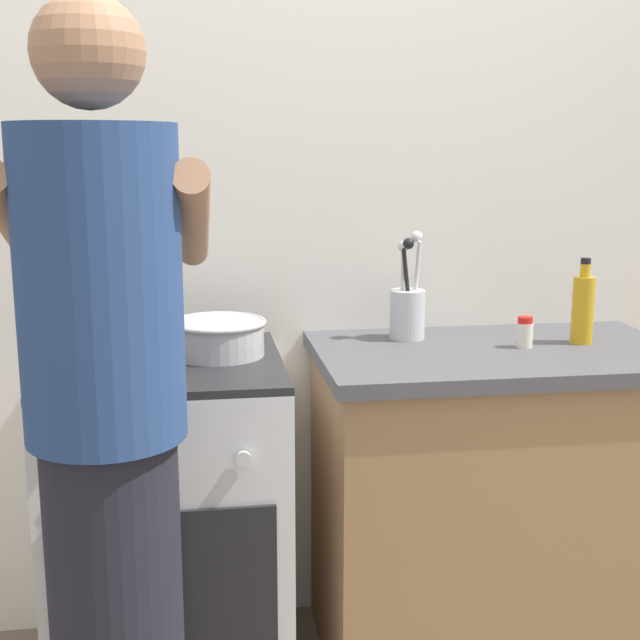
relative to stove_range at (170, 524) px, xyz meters
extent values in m
cube|color=silver|center=(0.55, 0.35, 0.80)|extent=(3.20, 0.10, 2.50)
cube|color=#99724C|center=(0.90, 0.00, -0.02)|extent=(0.96, 0.56, 0.86)
cube|color=#4C4C51|center=(0.90, 0.00, 0.43)|extent=(1.00, 0.60, 0.04)
cube|color=silver|center=(0.00, 0.00, -0.01)|extent=(0.60, 0.60, 0.88)
cube|color=#232326|center=(0.00, 0.00, 0.44)|extent=(0.60, 0.60, 0.02)
cube|color=black|center=(0.00, -0.30, -0.03)|extent=(0.51, 0.01, 0.40)
cylinder|color=silver|center=(-0.18, -0.31, 0.29)|extent=(0.04, 0.01, 0.04)
cylinder|color=silver|center=(0.00, -0.31, 0.29)|extent=(0.04, 0.01, 0.04)
cylinder|color=silver|center=(0.18, -0.31, 0.29)|extent=(0.04, 0.01, 0.04)
cylinder|color=#38383D|center=(-0.14, 0.03, 0.52)|extent=(0.19, 0.19, 0.13)
cube|color=black|center=(-0.25, 0.03, 0.57)|extent=(0.04, 0.02, 0.01)
cube|color=black|center=(-0.03, 0.03, 0.57)|extent=(0.04, 0.02, 0.01)
cylinder|color=#B7B7BC|center=(0.14, 0.04, 0.50)|extent=(0.24, 0.24, 0.09)
torus|color=#B7B7BC|center=(0.14, 0.04, 0.54)|extent=(0.25, 0.25, 0.01)
cylinder|color=silver|center=(0.68, 0.16, 0.52)|extent=(0.10, 0.10, 0.14)
cylinder|color=black|center=(0.68, 0.15, 0.59)|extent=(0.04, 0.02, 0.24)
sphere|color=black|center=(0.68, 0.15, 0.72)|extent=(0.03, 0.03, 0.03)
cylinder|color=silver|center=(0.71, 0.17, 0.60)|extent=(0.02, 0.04, 0.26)
sphere|color=silver|center=(0.71, 0.17, 0.74)|extent=(0.03, 0.03, 0.03)
cylinder|color=silver|center=(0.67, 0.16, 0.59)|extent=(0.02, 0.03, 0.23)
sphere|color=silver|center=(0.67, 0.16, 0.71)|extent=(0.03, 0.03, 0.03)
cylinder|color=silver|center=(0.97, 0.00, 0.48)|extent=(0.04, 0.04, 0.07)
cylinder|color=red|center=(0.97, 0.00, 0.53)|extent=(0.04, 0.04, 0.02)
cylinder|color=gold|center=(1.15, 0.03, 0.54)|extent=(0.06, 0.06, 0.19)
cylinder|color=gold|center=(1.15, 0.03, 0.66)|extent=(0.03, 0.03, 0.04)
cylinder|color=black|center=(1.15, 0.03, 0.68)|extent=(0.03, 0.03, 0.02)
cylinder|color=navy|center=(-0.09, -0.57, 0.74)|extent=(0.30, 0.30, 0.58)
sphere|color=#A07254|center=(-0.09, -0.57, 1.15)|extent=(0.20, 0.20, 0.20)
cylinder|color=#A07254|center=(-0.26, -0.43, 0.85)|extent=(0.07, 0.41, 0.24)
cylinder|color=#A07254|center=(0.08, -0.43, 0.85)|extent=(0.07, 0.41, 0.24)
camera|label=1|loc=(0.08, -2.15, 0.99)|focal=47.77mm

